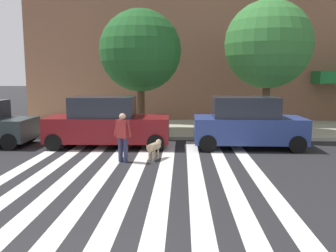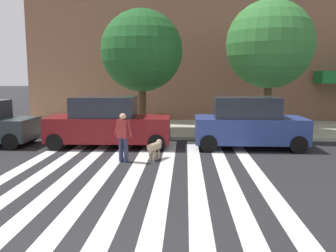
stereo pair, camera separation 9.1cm
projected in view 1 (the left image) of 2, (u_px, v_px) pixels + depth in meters
The scene contains 9 objects.
ground_plane at pixel (123, 176), 10.21m from camera, with size 160.00×160.00×0.00m, color #232326.
sidewalk_far at pixel (150, 128), 18.76m from camera, with size 80.00×6.00×0.15m, color #AFB09D.
crosswalk_stripes at pixel (133, 176), 10.20m from camera, with size 7.65×10.72×0.01m.
parked_car_behind_first at pixel (107, 123), 14.24m from camera, with size 4.90×2.03×2.02m.
parked_car_third_in_line at pixel (247, 123), 14.01m from camera, with size 4.29×2.05×2.03m.
street_tree_nearest at pixel (140, 51), 16.67m from camera, with size 3.86×3.86×5.80m.
street_tree_middle at pixel (268, 45), 16.38m from camera, with size 4.05×4.05×6.16m.
pedestrian_dog_walker at pixel (123, 135), 11.68m from camera, with size 0.68×0.37×1.64m.
dog_on_leash at pixel (155, 147), 12.15m from camera, with size 0.51×0.93×0.65m.
Camera 1 is at (1.71, -4.18, 2.89)m, focal length 37.80 mm.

